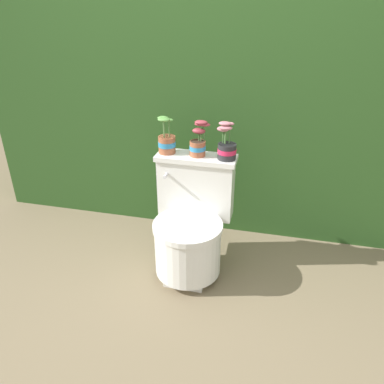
# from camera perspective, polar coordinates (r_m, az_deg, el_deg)

# --- Properties ---
(ground_plane) EXTENTS (12.00, 12.00, 0.00)m
(ground_plane) POSITION_cam_1_polar(r_m,az_deg,el_deg) (2.57, -1.32, -11.83)
(ground_plane) COLOR #75664C
(hedge_backdrop) EXTENTS (3.41, 1.03, 1.64)m
(hedge_backdrop) POSITION_cam_1_polar(r_m,az_deg,el_deg) (3.17, 3.65, 12.50)
(hedge_backdrop) COLOR #284C1E
(hedge_backdrop) RESTS_ON ground
(toilet) EXTENTS (0.51, 0.54, 0.76)m
(toilet) POSITION_cam_1_polar(r_m,az_deg,el_deg) (2.40, -0.21, -5.34)
(toilet) COLOR white
(toilet) RESTS_ON ground
(potted_plant_left) EXTENTS (0.12, 0.11, 0.23)m
(potted_plant_left) POSITION_cam_1_polar(r_m,az_deg,el_deg) (2.37, -3.88, 7.72)
(potted_plant_left) COLOR #9E5638
(potted_plant_left) RESTS_ON toilet
(potted_plant_midleft) EXTENTS (0.12, 0.10, 0.22)m
(potted_plant_midleft) POSITION_cam_1_polar(r_m,az_deg,el_deg) (2.31, 0.97, 7.50)
(potted_plant_midleft) COLOR #9E5638
(potted_plant_midleft) RESTS_ON toilet
(potted_plant_middle) EXTENTS (0.12, 0.11, 0.23)m
(potted_plant_middle) POSITION_cam_1_polar(r_m,az_deg,el_deg) (2.27, 5.30, 6.90)
(potted_plant_middle) COLOR #262628
(potted_plant_middle) RESTS_ON toilet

